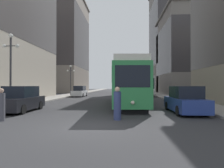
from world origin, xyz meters
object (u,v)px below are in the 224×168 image
(transit_bus, at_px, (142,85))
(pedestrian_crossing_near, at_px, (117,104))
(parked_car_left_near, at_px, (21,100))
(lamp_post_left_near, at_px, (11,59))
(parked_car_right_far, at_px, (185,100))
(pedestrian_crossing_far, at_px, (1,106))
(lamp_post_left_far, at_px, (71,75))
(streetcar, at_px, (126,83))
(parked_car_left_mid, at_px, (80,92))

(transit_bus, bearing_deg, pedestrian_crossing_near, -99.63)
(transit_bus, bearing_deg, parked_car_left_near, -116.36)
(lamp_post_left_near, bearing_deg, parked_car_right_far, -8.27)
(pedestrian_crossing_far, distance_m, lamp_post_left_far, 24.10)
(pedestrian_crossing_far, xyz_separation_m, lamp_post_left_near, (-2.84, 5.56, 3.25))
(transit_bus, bearing_deg, pedestrian_crossing_far, -111.49)
(streetcar, height_order, parked_car_left_mid, streetcar)
(parked_car_right_far, bearing_deg, pedestrian_crossing_near, 32.97)
(pedestrian_crossing_far, bearing_deg, transit_bus, 140.59)
(streetcar, bearing_deg, pedestrian_crossing_near, -96.59)
(parked_car_left_near, bearing_deg, lamp_post_left_far, 94.40)
(lamp_post_left_near, height_order, lamp_post_left_far, lamp_post_left_near)
(pedestrian_crossing_near, relative_size, lamp_post_left_near, 0.30)
(parked_car_left_mid, bearing_deg, pedestrian_crossing_near, -71.31)
(parked_car_left_mid, bearing_deg, parked_car_left_near, -89.08)
(transit_bus, relative_size, parked_car_left_mid, 2.72)
(parked_car_left_near, bearing_deg, lamp_post_left_near, 134.72)
(parked_car_left_near, relative_size, pedestrian_crossing_far, 2.57)
(pedestrian_crossing_far, distance_m, lamp_post_left_near, 7.04)
(transit_bus, xyz_separation_m, parked_car_left_mid, (-10.96, -4.33, -1.10))
(parked_car_left_mid, distance_m, pedestrian_crossing_far, 22.59)
(streetcar, relative_size, parked_car_right_far, 2.96)
(transit_bus, xyz_separation_m, lamp_post_left_near, (-12.86, -21.34, 2.10))
(parked_car_right_far, xyz_separation_m, pedestrian_crossing_far, (-10.59, -3.61, -0.04))
(pedestrian_crossing_near, height_order, lamp_post_left_far, lamp_post_left_far)
(parked_car_left_near, height_order, lamp_post_left_far, lamp_post_left_far)
(streetcar, height_order, transit_bus, streetcar)
(lamp_post_left_near, relative_size, lamp_post_left_far, 1.13)
(streetcar, bearing_deg, parked_car_left_mid, 117.07)
(streetcar, relative_size, lamp_post_left_far, 2.64)
(pedestrian_crossing_near, bearing_deg, parked_car_right_far, -21.35)
(pedestrian_crossing_far, xyz_separation_m, lamp_post_left_far, (-2.84, 23.76, 2.85))
(pedestrian_crossing_near, bearing_deg, lamp_post_left_far, 56.86)
(streetcar, bearing_deg, parked_car_right_far, -57.78)
(streetcar, bearing_deg, lamp_post_left_far, 120.57)
(pedestrian_crossing_far, bearing_deg, lamp_post_left_near, -171.91)
(pedestrian_crossing_far, relative_size, lamp_post_left_near, 0.29)
(pedestrian_crossing_near, bearing_deg, lamp_post_left_near, 97.09)
(parked_car_left_near, bearing_deg, parked_car_right_far, -1.50)
(parked_car_left_near, xyz_separation_m, pedestrian_crossing_near, (7.01, -3.02, -0.01))
(parked_car_right_far, bearing_deg, lamp_post_left_far, -56.27)
(pedestrian_crossing_near, bearing_deg, parked_car_left_mid, 53.51)
(pedestrian_crossing_far, relative_size, lamp_post_left_far, 0.32)
(transit_bus, distance_m, parked_car_right_far, 23.32)
(streetcar, relative_size, lamp_post_left_near, 2.34)
(parked_car_left_near, xyz_separation_m, pedestrian_crossing_far, (0.94, -3.71, -0.04))
(parked_car_left_near, height_order, pedestrian_crossing_far, parked_car_left_near)
(pedestrian_crossing_far, bearing_deg, parked_car_left_near, 175.27)
(transit_bus, relative_size, lamp_post_left_near, 2.14)
(streetcar, distance_m, pedestrian_crossing_far, 11.46)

